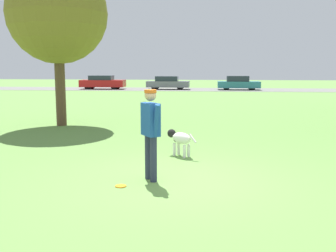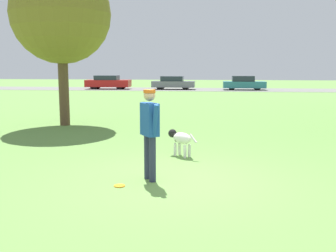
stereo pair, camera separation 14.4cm
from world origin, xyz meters
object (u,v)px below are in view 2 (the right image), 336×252
Objects in this scene: frisbee at (119,186)px; tree_near_left at (61,14)px; person at (150,127)px; dog at (181,139)px; parked_car_red at (108,82)px; parked_car_grey at (173,83)px; parked_car_teal at (244,83)px.

frisbee is 9.16m from tree_near_left.
dog is at bearing 135.61° from person.
tree_near_left is at bearing -79.75° from parked_car_red.
parked_car_grey is at bearing 94.62° from frisbee.
parked_car_teal is at bearing 82.30° from frisbee.
frisbee is at bearing -85.13° from parked_car_grey.
person reaches higher than dog.
frisbee is 0.05× the size of parked_car_red.
dog is 30.25m from parked_car_red.
frisbee is 0.05× the size of parked_car_teal.
parked_car_grey is 1.03× the size of parked_car_teal.
parked_car_grey reaches higher than frisbee.
parked_car_teal reaches higher than frisbee.
tree_near_left is (-4.40, 6.77, 3.00)m from person.
parked_car_grey is (1.38, 24.08, -3.39)m from tree_near_left.
parked_car_teal reaches higher than dog.
person is at bearing -97.56° from parked_car_teal.
parked_car_teal is (4.23, 31.29, 0.63)m from frisbee.
parked_car_teal is at bearing 0.06° from parked_car_grey.
parked_car_grey is (6.47, 0.12, -0.03)m from parked_car_red.
tree_near_left is 1.42× the size of parked_car_grey.
person is 8.61m from tree_near_left.
dog is at bearing 71.45° from frisbee.
parked_car_teal is (3.74, 30.83, -0.40)m from person.
dog is 28.91m from parked_car_grey.
dog is at bearing -82.98° from parked_car_grey.
parked_car_grey is (-2.53, 31.32, 0.63)m from frisbee.
parked_car_grey reaches higher than dog.
tree_near_left reaches higher than frisbee.
tree_near_left is 1.34× the size of parked_car_red.
parked_car_red is 6.47m from parked_car_grey.
dog is 0.14× the size of tree_near_left.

